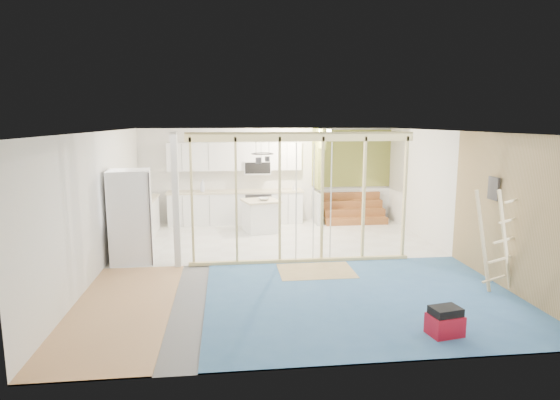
{
  "coord_description": "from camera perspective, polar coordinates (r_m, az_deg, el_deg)",
  "views": [
    {
      "loc": [
        -1.14,
        -8.88,
        2.8
      ],
      "look_at": [
        -0.04,
        0.6,
        1.18
      ],
      "focal_mm": 30.0,
      "sensor_mm": 36.0,
      "label": 1
    }
  ],
  "objects": [
    {
      "name": "soap_bottle_b",
      "position": [
        12.75,
        1.77,
        1.63
      ],
      "size": [
        0.11,
        0.11,
        0.19
      ],
      "primitive_type": "imported",
      "rotation": [
        0.0,
        0.0,
        0.4
      ],
      "color": "white",
      "rests_on": "base_cabinets"
    },
    {
      "name": "upper_cabinets",
      "position": [
        12.74,
        -5.25,
        5.19
      ],
      "size": [
        3.6,
        0.41,
        0.85
      ],
      "color": "white",
      "rests_on": "room"
    },
    {
      "name": "island",
      "position": [
        11.86,
        -2.36,
        -1.98
      ],
      "size": [
        1.03,
        1.03,
        0.83
      ],
      "rotation": [
        0.0,
        0.0,
        0.25
      ],
      "color": "white",
      "rests_on": "room"
    },
    {
      "name": "bowl",
      "position": [
        11.69,
        -1.98,
        0.11
      ],
      "size": [
        0.31,
        0.31,
        0.07
      ],
      "primitive_type": "imported",
      "rotation": [
        0.0,
        0.0,
        0.11
      ],
      "color": "beige",
      "rests_on": "island"
    },
    {
      "name": "stud_frame",
      "position": [
        9.01,
        -0.65,
        1.84
      ],
      "size": [
        4.66,
        0.14,
        2.6
      ],
      "color": "beige",
      "rests_on": "room"
    },
    {
      "name": "floor_overlays",
      "position": [
        9.45,
        1.09,
        -7.54
      ],
      "size": [
        7.0,
        8.0,
        0.03
      ],
      "color": "silver",
      "rests_on": "room"
    },
    {
      "name": "ladder",
      "position": [
        8.36,
        24.92,
        -4.58
      ],
      "size": [
        0.92,
        0.07,
        1.71
      ],
      "rotation": [
        0.0,
        0.0,
        0.08
      ],
      "color": "#E0C489",
      "rests_on": "room"
    },
    {
      "name": "room",
      "position": [
        9.08,
        0.71,
        0.13
      ],
      "size": [
        7.01,
        8.01,
        2.61
      ],
      "color": "slate",
      "rests_on": "ground"
    },
    {
      "name": "pot_rack",
      "position": [
        10.84,
        -2.17,
        5.38
      ],
      "size": [
        0.52,
        0.52,
        0.72
      ],
      "color": "black",
      "rests_on": "room"
    },
    {
      "name": "soap_bottle_a",
      "position": [
        12.62,
        -9.42,
        1.75
      ],
      "size": [
        0.13,
        0.13,
        0.33
      ],
      "primitive_type": "imported",
      "rotation": [
        0.0,
        0.0,
        -0.03
      ],
      "color": "silver",
      "rests_on": "base_cabinets"
    },
    {
      "name": "ceiling_light",
      "position": [
        12.15,
        5.53,
        8.37
      ],
      "size": [
        0.32,
        0.32,
        0.08
      ],
      "primitive_type": "cylinder",
      "color": "#FFEABF",
      "rests_on": "room"
    },
    {
      "name": "sheathing_panel",
      "position": [
        8.43,
        26.82,
        -1.66
      ],
      "size": [
        0.02,
        4.0,
        2.6
      ],
      "primitive_type": "cube",
      "color": "tan",
      "rests_on": "room"
    },
    {
      "name": "electrical_panel",
      "position": [
        8.84,
        24.6,
        1.29
      ],
      "size": [
        0.04,
        0.3,
        0.4
      ],
      "primitive_type": "cube",
      "color": "#3C3C41",
      "rests_on": "room"
    },
    {
      "name": "green_partition",
      "position": [
        13.07,
        7.58,
        1.39
      ],
      "size": [
        2.25,
        1.51,
        2.6
      ],
      "color": "olive",
      "rests_on": "room"
    },
    {
      "name": "toolbox",
      "position": [
        6.69,
        19.47,
        -13.88
      ],
      "size": [
        0.47,
        0.39,
        0.4
      ],
      "rotation": [
        0.0,
        0.0,
        0.18
      ],
      "color": "maroon",
      "rests_on": "room"
    },
    {
      "name": "base_cabinets",
      "position": [
        12.47,
        -8.63,
        -1.25
      ],
      "size": [
        4.45,
        2.24,
        0.93
      ],
      "color": "white",
      "rests_on": "room"
    },
    {
      "name": "fridge",
      "position": [
        9.7,
        -17.68,
        -1.94
      ],
      "size": [
        0.89,
        0.86,
        1.86
      ],
      "rotation": [
        0.0,
        0.0,
        0.12
      ],
      "color": "white",
      "rests_on": "room"
    }
  ]
}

